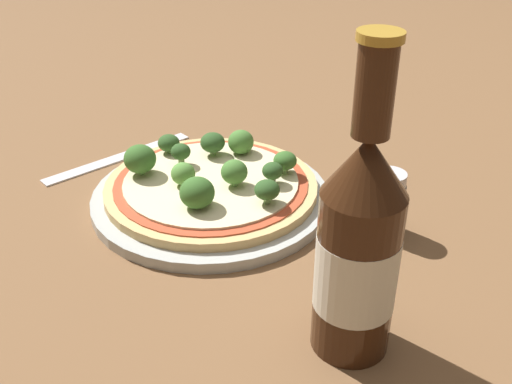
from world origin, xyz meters
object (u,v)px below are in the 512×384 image
object	(u,v)px
pepper_shaker	(387,203)
fork	(119,157)
pizza	(211,185)
beer_bottle	(358,248)

from	to	relation	value
pepper_shaker	fork	size ratio (longest dim) A/B	0.33
pizza	pepper_shaker	world-z (taller)	pepper_shaker
pizza	fork	size ratio (longest dim) A/B	1.15
beer_bottle	pepper_shaker	size ratio (longest dim) A/B	3.70
fork	pepper_shaker	bearing A→B (deg)	-69.64
beer_bottle	fork	xyz separation A→B (m)	(-0.40, 0.04, -0.09)
pepper_shaker	fork	xyz separation A→B (m)	(-0.32, -0.11, -0.03)
fork	beer_bottle	bearing A→B (deg)	-93.85
pizza	pepper_shaker	xyz separation A→B (m)	(0.17, 0.09, 0.01)
beer_bottle	fork	distance (m)	0.41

